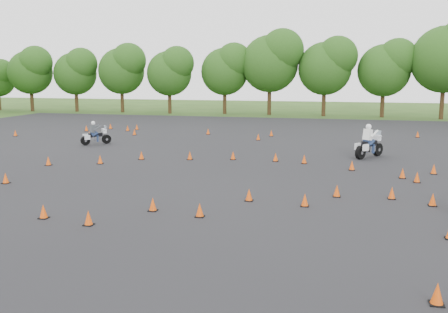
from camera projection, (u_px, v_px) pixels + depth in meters
ground at (198, 207)px, 17.93m from camera, size 140.00×140.00×0.00m
asphalt_pad at (234, 175)px, 23.68m from camera, size 62.00×62.00×0.00m
treeline at (344, 75)px, 49.75m from camera, size 87.23×32.42×10.73m
traffic_cones at (230, 171)px, 23.28m from camera, size 36.78×33.12×0.45m
rider_grey at (96, 133)px, 33.57m from camera, size 1.90×1.93×1.60m
rider_white at (370, 141)px, 28.33m from camera, size 2.07×2.49×1.94m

